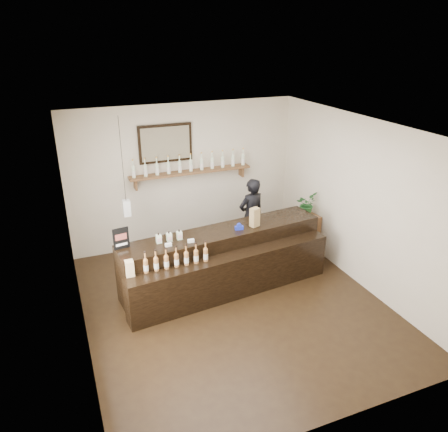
% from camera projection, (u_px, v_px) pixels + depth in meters
% --- Properties ---
extents(ground, '(5.00, 5.00, 0.00)m').
position_uv_depth(ground, '(234.00, 304.00, 6.95)').
color(ground, black).
rests_on(ground, ground).
extents(room_shell, '(5.00, 5.00, 5.00)m').
position_uv_depth(room_shell, '(235.00, 205.00, 6.28)').
color(room_shell, beige).
rests_on(room_shell, ground).
extents(back_wall_decor, '(2.66, 0.96, 1.69)m').
position_uv_depth(back_wall_decor, '(178.00, 160.00, 8.23)').
color(back_wall_decor, brown).
rests_on(back_wall_decor, ground).
extents(counter, '(3.55, 1.30, 1.14)m').
position_uv_depth(counter, '(225.00, 262.00, 7.28)').
color(counter, black).
rests_on(counter, ground).
extents(promo_sign, '(0.24, 0.06, 0.34)m').
position_uv_depth(promo_sign, '(121.00, 238.00, 6.53)').
color(promo_sign, black).
rests_on(promo_sign, counter).
extents(paper_bag, '(0.18, 0.15, 0.32)m').
position_uv_depth(paper_bag, '(255.00, 217.00, 7.29)').
color(paper_bag, olive).
rests_on(paper_bag, counter).
extents(tape_dispenser, '(0.15, 0.08, 0.12)m').
position_uv_depth(tape_dispenser, '(239.00, 227.00, 7.20)').
color(tape_dispenser, '#1828A9').
rests_on(tape_dispenser, counter).
extents(side_cabinet, '(0.45, 0.58, 0.77)m').
position_uv_depth(side_cabinet, '(304.00, 232.00, 8.51)').
color(side_cabinet, brown).
rests_on(side_cabinet, ground).
extents(potted_plant, '(0.52, 0.51, 0.43)m').
position_uv_depth(potted_plant, '(306.00, 204.00, 8.28)').
color(potted_plant, '#245C27').
rests_on(potted_plant, side_cabinet).
extents(shopkeeper, '(0.68, 0.51, 1.69)m').
position_uv_depth(shopkeeper, '(251.00, 211.00, 8.29)').
color(shopkeeper, black).
rests_on(shopkeeper, ground).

